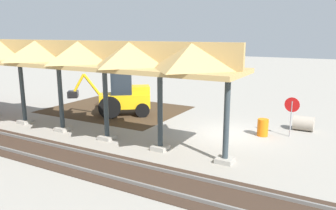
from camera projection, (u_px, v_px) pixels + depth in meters
name	position (u px, v px, depth m)	size (l,w,h in m)	color
ground_plane	(231.00, 134.00, 17.31)	(120.00, 120.00, 0.00)	gray
dirt_work_zone	(116.00, 109.00, 23.01)	(9.09, 7.00, 0.01)	#42301E
platform_canopy	(80.00, 55.00, 16.38)	(16.74, 3.20, 4.90)	#9E998E
rail_tracks	(171.00, 183.00, 11.63)	(60.00, 2.58, 0.15)	slate
stop_sign	(292.00, 109.00, 16.67)	(0.76, 0.13, 2.07)	gray
backhoe	(123.00, 96.00, 21.12)	(4.79, 4.00, 2.82)	#EAB214
dirt_mound	(108.00, 105.00, 24.60)	(4.09, 4.09, 1.57)	#42301E
concrete_pipe	(303.00, 123.00, 17.99)	(1.07, 0.81, 0.80)	#9E9384
traffic_barrel	(263.00, 127.00, 17.01)	(0.56, 0.56, 0.90)	orange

